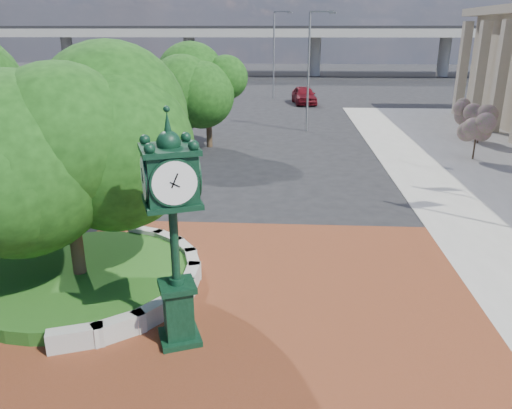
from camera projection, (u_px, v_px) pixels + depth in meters
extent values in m
plane|color=black|center=(255.00, 290.00, 14.05)|extent=(200.00, 200.00, 0.00)
cube|color=brown|center=(253.00, 308.00, 13.10)|extent=(12.00, 12.00, 0.04)
cube|color=#9E9B93|center=(76.00, 339.00, 11.36)|extent=(1.29, 0.76, 0.54)
cube|color=#9E9B93|center=(119.00, 329.00, 11.75)|extent=(1.20, 1.04, 0.54)
cube|color=#9E9B93|center=(155.00, 314.00, 12.37)|extent=(1.00, 1.22, 0.54)
cube|color=#9E9B93|center=(179.00, 296.00, 13.17)|extent=(0.71, 1.30, 0.54)
cube|color=#9E9B93|center=(191.00, 279.00, 14.07)|extent=(0.35, 1.25, 0.54)
cube|color=#9E9B93|center=(192.00, 264.00, 14.98)|extent=(0.71, 1.30, 0.54)
cube|color=#9E9B93|center=(184.00, 252.00, 15.83)|extent=(1.00, 1.22, 0.54)
cube|color=#9E9B93|center=(168.00, 242.00, 16.53)|extent=(1.20, 1.04, 0.54)
cube|color=#9E9B93|center=(147.00, 236.00, 17.02)|extent=(1.29, 0.76, 0.54)
cylinder|color=#154413|center=(81.00, 278.00, 14.28)|extent=(6.10, 6.10, 0.40)
cube|color=#9E9B93|center=(284.00, 33.00, 77.83)|extent=(90.00, 12.00, 1.20)
cube|color=black|center=(284.00, 27.00, 77.56)|extent=(90.00, 12.00, 0.40)
cylinder|color=#9E9B93|center=(68.00, 55.00, 81.04)|extent=(1.80, 1.80, 6.00)
cylinder|color=#9E9B93|center=(190.00, 56.00, 79.86)|extent=(1.80, 1.80, 6.00)
cylinder|color=#9E9B93|center=(315.00, 56.00, 78.69)|extent=(1.80, 1.80, 6.00)
cylinder|color=#9E9B93|center=(444.00, 57.00, 77.52)|extent=(1.80, 1.80, 6.00)
cylinder|color=#38281C|center=(77.00, 250.00, 13.99)|extent=(0.36, 0.36, 2.17)
sphere|color=#14390F|center=(65.00, 158.00, 13.11)|extent=(5.20, 5.20, 5.20)
cylinder|color=#38281C|center=(209.00, 132.00, 30.92)|extent=(0.36, 0.36, 1.92)
sphere|color=#14390F|center=(208.00, 94.00, 30.16)|extent=(4.40, 4.40, 4.40)
cube|color=black|center=(180.00, 338.00, 11.71)|extent=(1.18, 1.18, 0.18)
cube|color=black|center=(179.00, 311.00, 11.48)|extent=(0.81, 0.81, 1.25)
cube|color=black|center=(177.00, 286.00, 11.26)|extent=(1.03, 1.03, 0.14)
cylinder|color=black|center=(175.00, 244.00, 10.91)|extent=(0.19, 0.19, 1.94)
cube|color=black|center=(171.00, 176.00, 10.40)|extent=(1.33, 1.33, 1.03)
cylinder|color=white|center=(175.00, 183.00, 9.92)|extent=(0.87, 0.40, 0.91)
cylinder|color=white|center=(167.00, 169.00, 10.88)|extent=(0.87, 0.40, 0.91)
cylinder|color=white|center=(144.00, 178.00, 10.25)|extent=(0.40, 0.87, 0.91)
cylinder|color=white|center=(196.00, 174.00, 10.56)|extent=(0.40, 0.87, 0.91)
sphere|color=black|center=(169.00, 143.00, 10.17)|extent=(0.50, 0.50, 0.50)
cone|color=black|center=(167.00, 124.00, 10.04)|extent=(0.21, 0.21, 0.57)
imported|color=maroon|center=(304.00, 95.00, 49.07)|extent=(2.66, 5.26, 1.72)
cylinder|color=slate|center=(308.00, 74.00, 34.80)|extent=(0.14, 0.14, 8.09)
cube|color=slate|center=(322.00, 11.00, 33.20)|extent=(1.59, 0.58, 0.11)
cube|color=slate|center=(333.00, 13.00, 33.00)|extent=(0.49, 0.34, 0.13)
cylinder|color=slate|center=(274.00, 56.00, 51.55)|extent=(0.15, 0.15, 8.65)
cube|color=slate|center=(282.00, 12.00, 49.81)|extent=(1.68, 0.69, 0.12)
cube|color=slate|center=(290.00, 13.00, 49.57)|extent=(0.53, 0.38, 0.14)
cylinder|color=#38281C|center=(474.00, 149.00, 27.95)|extent=(0.10, 0.10, 1.20)
sphere|color=#A75385|center=(477.00, 132.00, 27.62)|extent=(1.20, 1.20, 1.20)
cylinder|color=#38281C|center=(479.00, 134.00, 31.90)|extent=(0.10, 0.10, 1.20)
sphere|color=#A75385|center=(481.00, 119.00, 31.57)|extent=(1.20, 1.20, 1.20)
cylinder|color=#38281C|center=(464.00, 130.00, 33.21)|extent=(0.10, 0.10, 1.20)
sphere|color=#A75385|center=(466.00, 115.00, 32.87)|extent=(1.20, 1.20, 1.20)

